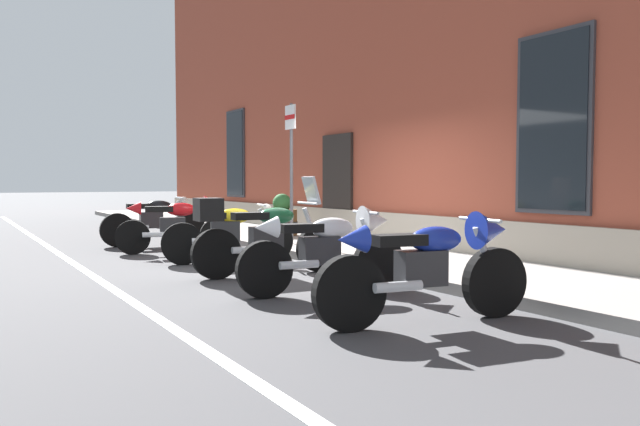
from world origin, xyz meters
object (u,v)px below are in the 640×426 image
at_px(motorcycle_black_naked, 155,221).
at_px(motorcycle_blue_sport, 434,263).
at_px(motorcycle_green_touring, 262,235).
at_px(motorcycle_red_sport, 180,222).
at_px(motorcycle_white_sport, 330,246).
at_px(motorcycle_yellow_naked, 229,233).
at_px(barrel_planter, 282,218).
at_px(parking_sign, 291,154).

relative_size(motorcycle_black_naked, motorcycle_blue_sport, 0.96).
height_order(motorcycle_green_touring, motorcycle_blue_sport, motorcycle_green_touring).
xyz_separation_m(motorcycle_red_sport, motorcycle_green_touring, (3.17, 0.09, -0.00)).
bearing_deg(motorcycle_white_sport, motorcycle_blue_sport, 0.15).
bearing_deg(motorcycle_yellow_naked, barrel_planter, 138.42).
xyz_separation_m(motorcycle_blue_sport, parking_sign, (-5.71, 1.66, 1.24)).
bearing_deg(motorcycle_yellow_naked, motorcycle_black_naked, -175.83).
bearing_deg(motorcycle_green_touring, parking_sign, 143.57).
bearing_deg(motorcycle_red_sport, parking_sign, 67.46).
bearing_deg(motorcycle_blue_sport, motorcycle_red_sport, -178.26).
bearing_deg(motorcycle_green_touring, motorcycle_red_sport, -178.46).
relative_size(parking_sign, barrel_planter, 2.89).
distance_m(motorcycle_black_naked, parking_sign, 3.24).
bearing_deg(motorcycle_red_sport, motorcycle_green_touring, 1.54).
xyz_separation_m(motorcycle_black_naked, motorcycle_yellow_naked, (3.26, 0.24, -0.01)).
height_order(motorcycle_white_sport, motorcycle_blue_sport, motorcycle_blue_sport).
bearing_deg(motorcycle_black_naked, motorcycle_white_sport, 1.90).
bearing_deg(motorcycle_yellow_naked, motorcycle_green_touring, -5.41).
relative_size(motorcycle_red_sport, motorcycle_yellow_naked, 1.00).
xyz_separation_m(motorcycle_red_sport, motorcycle_yellow_naked, (1.72, 0.22, -0.09)).
distance_m(motorcycle_white_sport, motorcycle_blue_sport, 1.75).
xyz_separation_m(motorcycle_blue_sport, barrel_planter, (-7.37, 2.34, -0.06)).
xyz_separation_m(motorcycle_red_sport, parking_sign, (0.77, 1.86, 1.23)).
xyz_separation_m(motorcycle_black_naked, parking_sign, (2.31, 1.87, 1.31)).
bearing_deg(motorcycle_red_sport, motorcycle_black_naked, -179.42).
bearing_deg(motorcycle_green_touring, motorcycle_yellow_naked, 174.59).
bearing_deg(motorcycle_yellow_naked, motorcycle_blue_sport, -0.31).
bearing_deg(barrel_planter, motorcycle_red_sport, -70.70).
distance_m(motorcycle_yellow_naked, motorcycle_white_sport, 3.01).
bearing_deg(motorcycle_black_naked, motorcycle_red_sport, 0.58).
relative_size(motorcycle_green_touring, parking_sign, 0.84).
distance_m(motorcycle_black_naked, motorcycle_white_sport, 6.28).
height_order(motorcycle_black_naked, motorcycle_white_sport, motorcycle_white_sport).
distance_m(motorcycle_green_touring, motorcycle_blue_sport, 3.32).
bearing_deg(motorcycle_green_touring, motorcycle_white_sport, 3.90).
bearing_deg(barrel_planter, motorcycle_black_naked, -104.18).
bearing_deg(barrel_planter, motorcycle_green_touring, -31.18).
relative_size(motorcycle_yellow_naked, barrel_planter, 2.27).
bearing_deg(motorcycle_blue_sport, barrel_planter, 162.37).
relative_size(motorcycle_green_touring, barrel_planter, 2.44).
xyz_separation_m(motorcycle_yellow_naked, motorcycle_blue_sport, (4.76, -0.03, 0.08)).
relative_size(motorcycle_red_sport, motorcycle_blue_sport, 0.94).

